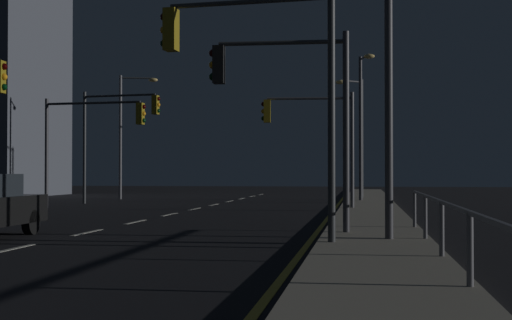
% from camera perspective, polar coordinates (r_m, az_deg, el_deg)
% --- Properties ---
extents(ground_plane, '(112.00, 112.00, 0.00)m').
position_cam_1_polar(ground_plane, '(23.51, -9.39, -4.91)').
color(ground_plane, black).
rests_on(ground_plane, ground).
extents(sidewalk_right, '(2.49, 77.00, 0.14)m').
position_cam_1_polar(sidewalk_right, '(22.36, 9.39, -4.94)').
color(sidewalk_right, '#9E937F').
rests_on(sidewalk_right, ground).
extents(lane_markings_center, '(0.14, 50.00, 0.01)m').
position_cam_1_polar(lane_markings_center, '(26.85, -7.07, -4.41)').
color(lane_markings_center, silver).
rests_on(lane_markings_center, ground).
extents(lane_edge_line, '(0.14, 53.00, 0.01)m').
position_cam_1_polar(lane_edge_line, '(27.37, 6.13, -4.35)').
color(lane_edge_line, gold).
rests_on(lane_edge_line, ground).
extents(traffic_light_mid_right, '(3.94, 0.59, 5.45)m').
position_cam_1_polar(traffic_light_mid_right, '(15.42, -0.08, 7.83)').
color(traffic_light_mid_right, '#2D3033').
rests_on(traffic_light_mid_right, sidewalk_right).
extents(traffic_light_far_center, '(3.86, 0.55, 4.80)m').
position_cam_1_polar(traffic_light_far_center, '(29.37, 4.44, 2.76)').
color(traffic_light_far_center, '#4C4C51').
rests_on(traffic_light_far_center, sidewalk_right).
extents(traffic_light_far_left, '(4.24, 0.76, 5.73)m').
position_cam_1_polar(traffic_light_far_left, '(36.23, -11.30, 2.88)').
color(traffic_light_far_left, '#2D3033').
rests_on(traffic_light_far_left, ground).
extents(traffic_light_near_left, '(3.51, 0.36, 4.96)m').
position_cam_1_polar(traffic_light_near_left, '(17.58, 2.29, 5.57)').
color(traffic_light_near_left, '#38383D').
rests_on(traffic_light_near_left, sidewalk_right).
extents(traffic_light_mid_left, '(4.87, 0.66, 4.95)m').
position_cam_1_polar(traffic_light_mid_left, '(32.16, -13.26, 2.48)').
color(traffic_light_mid_left, '#38383D').
rests_on(traffic_light_mid_left, ground).
extents(street_lamp_far_end, '(0.95, 1.81, 6.51)m').
position_cam_1_polar(street_lamp_far_end, '(16.32, 11.10, 7.81)').
color(street_lamp_far_end, '#38383D').
rests_on(street_lamp_far_end, sidewalk_right).
extents(street_lamp_across_street, '(1.54, 1.20, 6.78)m').
position_cam_1_polar(street_lamp_across_street, '(40.47, 8.25, 2.75)').
color(street_lamp_across_street, '#2D3033').
rests_on(street_lamp_across_street, sidewalk_right).
extents(street_lamp_median, '(2.22, 0.79, 7.38)m').
position_cam_1_polar(street_lamp_median, '(42.49, -10.46, 2.86)').
color(street_lamp_median, '#4C4C51').
rests_on(street_lamp_median, ground).
extents(street_lamp_corner, '(0.81, 1.85, 7.55)m').
position_cam_1_polar(street_lamp_corner, '(37.05, 8.61, 3.74)').
color(street_lamp_corner, '#38383D').
rests_on(street_lamp_corner, sidewalk_right).
extents(barrier_fence, '(0.09, 16.56, 0.98)m').
position_cam_1_polar(barrier_fence, '(11.14, 15.75, -4.73)').
color(barrier_fence, '#59595E').
rests_on(barrier_fence, sidewalk_right).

